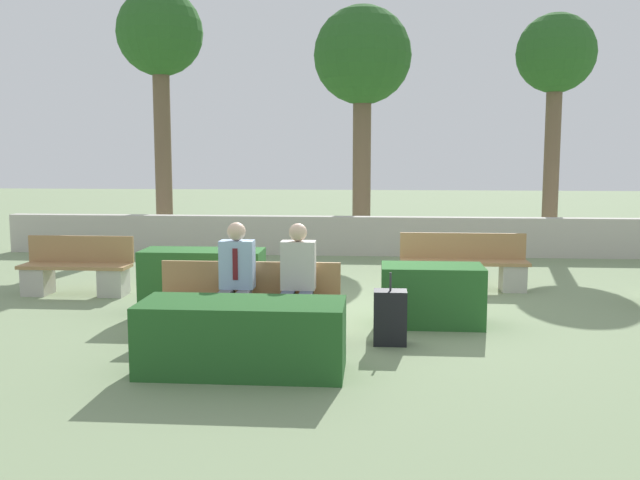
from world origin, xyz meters
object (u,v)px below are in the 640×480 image
object	(u,v)px
bench_right_side	(76,273)
suitcase	(390,317)
bench_left_side	(464,268)
tree_center_right	(556,62)
tree_leftmost	(160,42)
tree_center_left	(362,61)
bench_front	(248,309)
person_seated_man	(235,277)
person_seated_woman	(297,278)

from	to	relation	value
bench_right_side	suitcase	distance (m)	5.17
bench_left_side	tree_center_right	bearing A→B (deg)	65.45
tree_leftmost	tree_center_left	size ratio (longest dim) A/B	1.05
bench_front	person_seated_man	world-z (taller)	person_seated_man
bench_left_side	suitcase	xyz separation A→B (m)	(-1.18, -3.23, -0.03)
bench_left_side	person_seated_man	size ratio (longest dim) A/B	1.45
bench_front	bench_right_side	size ratio (longest dim) A/B	1.28
bench_front	person_seated_woman	world-z (taller)	person_seated_woman
tree_leftmost	bench_right_side	bearing A→B (deg)	-86.51
bench_left_side	bench_right_side	world-z (taller)	same
tree_leftmost	tree_center_right	bearing A→B (deg)	0.70
person_seated_man	person_seated_woman	xyz separation A→B (m)	(0.69, -0.00, -0.01)
person_seated_woman	tree_leftmost	world-z (taller)	tree_leftmost
bench_left_side	tree_center_left	xyz separation A→B (m)	(-1.68, 5.49, 3.79)
tree_leftmost	tree_center_left	xyz separation A→B (m)	(4.42, 0.71, -0.36)
suitcase	tree_center_right	distance (m)	9.61
suitcase	tree_leftmost	world-z (taller)	tree_leftmost
bench_left_side	person_seated_man	world-z (taller)	person_seated_man
tree_center_right	person_seated_man	bearing A→B (deg)	-123.14
suitcase	tree_center_left	distance (m)	9.53
bench_right_side	tree_leftmost	size ratio (longest dim) A/B	0.29
person_seated_man	person_seated_woman	bearing A→B (deg)	-0.08
person_seated_man	suitcase	world-z (taller)	person_seated_man
tree_center_right	bench_left_side	bearing A→B (deg)	-116.38
bench_right_side	person_seated_man	xyz separation A→B (m)	(2.87, -2.43, 0.41)
suitcase	tree_leftmost	bearing A→B (deg)	121.59
bench_front	tree_center_right	distance (m)	10.22
tree_leftmost	tree_center_left	world-z (taller)	tree_leftmost
person_seated_woman	tree_center_right	bearing A→B (deg)	60.39
person_seated_woman	tree_leftmost	distance (m)	9.69
bench_front	bench_left_side	xyz separation A→B (m)	(2.78, 3.11, -0.01)
tree_center_right	bench_front	bearing A→B (deg)	-123.05
bench_front	tree_center_right	xyz separation A→B (m)	(5.20, 8.00, 3.65)
bench_front	person_seated_woman	xyz separation A→B (m)	(0.58, -0.14, 0.39)
bench_right_side	bench_left_side	bearing A→B (deg)	16.16
bench_left_side	suitcase	size ratio (longest dim) A/B	2.41
bench_front	suitcase	size ratio (longest dim) A/B	2.59
bench_left_side	person_seated_woman	bearing A→B (deg)	-122.25
person_seated_man	tree_center_right	xyz separation A→B (m)	(5.31, 8.14, 3.26)
bench_front	tree_center_right	bearing A→B (deg)	56.95
tree_center_left	person_seated_woman	bearing A→B (deg)	-93.40
tree_center_right	person_seated_woman	bearing A→B (deg)	-119.61
person_seated_woman	tree_center_left	size ratio (longest dim) A/B	0.25
person_seated_man	tree_leftmost	world-z (taller)	tree_leftmost
person_seated_woman	tree_leftmost	xyz separation A→B (m)	(-3.90, 8.04, 3.76)
person_seated_man	bench_right_side	bearing A→B (deg)	139.82
bench_front	tree_leftmost	distance (m)	9.52
tree_center_left	tree_center_right	size ratio (longest dim) A/B	1.07
person_seated_woman	suitcase	bearing A→B (deg)	1.70
person_seated_man	bench_left_side	bearing A→B (deg)	48.38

